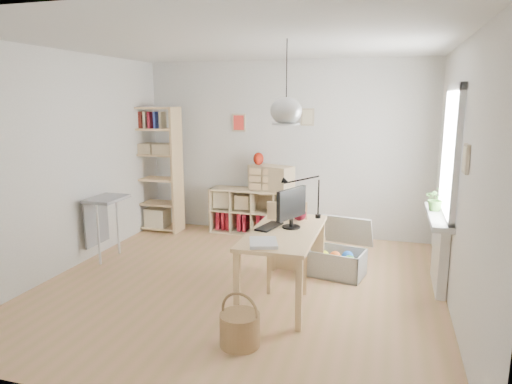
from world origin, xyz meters
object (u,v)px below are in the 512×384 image
(chair, at_px, (287,240))
(monitor, at_px, (292,206))
(desk, at_px, (284,238))
(drawer_chest, at_px, (271,178))
(cube_shelf, at_px, (253,215))
(tall_bookshelf, at_px, (155,164))
(storage_chest, at_px, (340,257))

(chair, distance_m, monitor, 0.50)
(desk, height_order, drawer_chest, drawer_chest)
(cube_shelf, bearing_deg, tall_bookshelf, -169.81)
(monitor, bearing_deg, desk, -91.92)
(storage_chest, xyz_separation_m, monitor, (-0.46, -0.72, 0.78))
(monitor, bearing_deg, cube_shelf, 138.48)
(cube_shelf, height_order, chair, chair)
(chair, bearing_deg, tall_bookshelf, 134.07)
(desk, bearing_deg, tall_bookshelf, 142.99)
(storage_chest, distance_m, monitor, 1.15)
(chair, bearing_deg, cube_shelf, 103.89)
(tall_bookshelf, relative_size, drawer_chest, 2.92)
(tall_bookshelf, distance_m, chair, 3.07)
(desk, relative_size, cube_shelf, 1.07)
(cube_shelf, distance_m, chair, 2.17)
(tall_bookshelf, height_order, chair, tall_bookshelf)
(tall_bookshelf, relative_size, chair, 2.10)
(cube_shelf, distance_m, monitor, 2.48)
(desk, distance_m, monitor, 0.36)
(desk, relative_size, storage_chest, 1.82)
(cube_shelf, height_order, monitor, monitor)
(cube_shelf, relative_size, tall_bookshelf, 0.70)
(desk, relative_size, chair, 1.58)
(tall_bookshelf, relative_size, storage_chest, 2.43)
(monitor, bearing_deg, tall_bookshelf, 166.77)
(cube_shelf, distance_m, storage_chest, 2.08)
(desk, xyz_separation_m, cube_shelf, (-1.02, 2.23, -0.36))
(tall_bookshelf, bearing_deg, chair, -32.78)
(storage_chest, distance_m, drawer_chest, 1.96)
(desk, height_order, cube_shelf, desk)
(chair, relative_size, drawer_chest, 1.39)
(desk, height_order, monitor, monitor)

